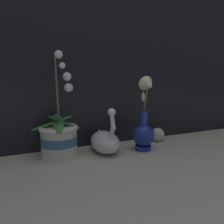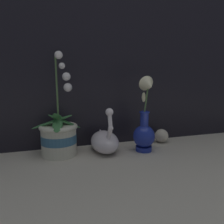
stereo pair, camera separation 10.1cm
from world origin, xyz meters
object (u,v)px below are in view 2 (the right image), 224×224
(swan_figurine, at_px, (104,140))
(blue_vase, at_px, (145,128))
(orchid_potted_plant, at_px, (59,135))
(glass_sphere, at_px, (161,136))

(swan_figurine, distance_m, blue_vase, 0.20)
(blue_vase, bearing_deg, orchid_potted_plant, 169.98)
(orchid_potted_plant, xyz_separation_m, glass_sphere, (0.54, 0.03, -0.05))
(swan_figurine, relative_size, blue_vase, 0.63)
(orchid_potted_plant, bearing_deg, swan_figurine, -6.10)
(blue_vase, bearing_deg, swan_figurine, 165.69)
(orchid_potted_plant, xyz_separation_m, blue_vase, (0.39, -0.07, 0.02))
(orchid_potted_plant, bearing_deg, blue_vase, -10.02)
(orchid_potted_plant, relative_size, swan_figurine, 2.05)
(orchid_potted_plant, height_order, glass_sphere, orchid_potted_plant)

